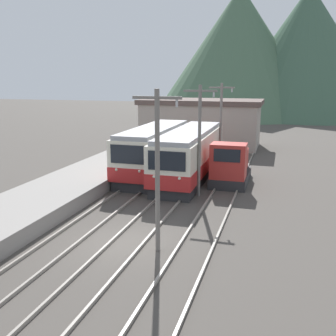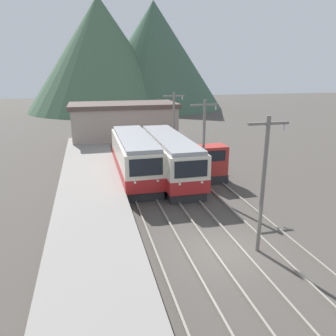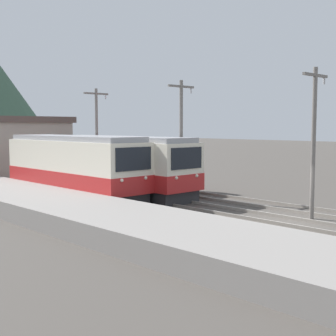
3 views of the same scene
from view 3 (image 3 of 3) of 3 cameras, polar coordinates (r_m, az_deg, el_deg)
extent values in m
plane|color=#47423D|center=(20.89, 14.05, -6.54)|extent=(200.00, 200.00, 0.00)
cube|color=gray|center=(15.96, 1.98, -8.49)|extent=(4.50, 54.00, 0.83)
cube|color=gray|center=(18.21, 8.46, -7.95)|extent=(0.10, 60.00, 0.14)
cube|color=gray|center=(19.34, 11.08, -7.21)|extent=(0.10, 60.00, 0.14)
cube|color=gray|center=(20.45, 13.28, -6.58)|extent=(0.10, 60.00, 0.14)
cube|color=gray|center=(21.65, 15.35, -5.97)|extent=(0.10, 60.00, 0.14)
cube|color=gray|center=(22.99, 17.35, -5.38)|extent=(0.10, 60.00, 0.14)
cube|color=gray|center=(24.25, 18.99, -4.89)|extent=(0.10, 60.00, 0.14)
cube|color=#28282B|center=(27.74, -11.29, -2.88)|extent=(2.58, 10.24, 0.70)
cube|color=silver|center=(27.56, -11.35, 0.56)|extent=(2.80, 10.67, 2.64)
cube|color=red|center=(27.64, -11.32, -1.18)|extent=(2.84, 10.71, 0.95)
cube|color=black|center=(23.19, -4.19, 1.10)|extent=(2.24, 0.06, 1.16)
sphere|color=silver|center=(22.80, -5.65, -1.51)|extent=(0.18, 0.18, 0.18)
sphere|color=silver|center=(23.78, -2.74, -1.21)|extent=(0.18, 0.18, 0.18)
cube|color=#939399|center=(27.48, -11.40, 3.59)|extent=(2.46, 10.24, 0.28)
cube|color=#28282B|center=(28.97, -6.13, -2.47)|extent=(2.58, 11.19, 0.70)
cube|color=silver|center=(28.80, -6.16, 0.76)|extent=(2.80, 11.65, 2.57)
cube|color=red|center=(28.87, -6.14, -0.87)|extent=(2.84, 11.69, 0.92)
cube|color=black|center=(24.41, 2.30, 1.20)|extent=(2.24, 0.06, 1.13)
sphere|color=silver|center=(23.94, 1.03, -1.22)|extent=(0.18, 0.18, 0.18)
sphere|color=silver|center=(25.05, 3.52, -0.94)|extent=(0.18, 0.18, 0.18)
cube|color=#939399|center=(28.72, -6.19, 3.59)|extent=(2.46, 11.19, 0.28)
cube|color=#28282B|center=(30.80, -1.58, -1.98)|extent=(2.40, 4.86, 0.70)
cube|color=#B22D28|center=(29.45, 0.59, 0.62)|extent=(2.28, 1.56, 2.30)
cube|color=black|center=(28.85, 1.70, 1.53)|extent=(1.68, 0.04, 0.83)
cube|color=#B22D28|center=(31.26, -2.55, 0.06)|extent=(1.92, 3.21, 1.40)
cylinder|color=black|center=(31.19, -2.55, 1.79)|extent=(0.16, 0.16, 0.50)
cylinder|color=slate|center=(21.80, 17.31, 2.81)|extent=(0.20, 0.20, 6.75)
cube|color=slate|center=(21.90, 17.53, 10.75)|extent=(2.00, 0.12, 0.12)
cylinder|color=#B2B2B7|center=(22.58, 18.50, 10.03)|extent=(0.10, 0.10, 0.30)
cylinder|color=slate|center=(26.76, 1.60, 3.44)|extent=(0.20, 0.20, 6.75)
cube|color=slate|center=(26.84, 1.62, 9.91)|extent=(2.00, 0.12, 0.12)
cylinder|color=#B2B2B7|center=(27.40, 2.81, 9.39)|extent=(0.10, 0.10, 0.30)
cylinder|color=slate|center=(33.05, -8.69, 3.71)|extent=(0.20, 0.20, 6.75)
cube|color=slate|center=(33.12, -8.76, 8.95)|extent=(2.00, 0.12, 0.12)
cylinder|color=#B2B2B7|center=(33.57, -7.63, 8.57)|extent=(0.10, 0.10, 0.30)
camera|label=1|loc=(24.44, 56.79, 9.86)|focal=42.00mm
camera|label=2|loc=(12.42, 60.85, 23.94)|focal=35.00mm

